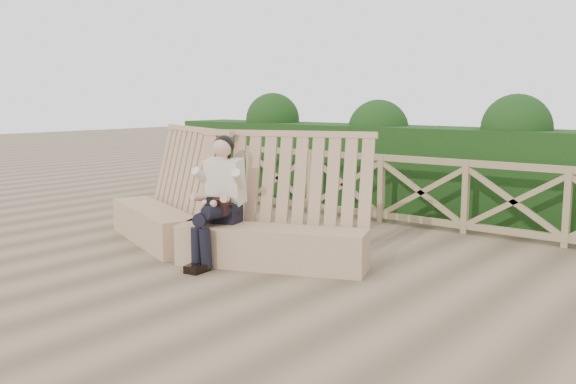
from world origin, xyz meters
The scene contains 5 objects.
ground centered at (0.00, 0.00, 0.00)m, with size 60.00×60.00×0.00m, color brown.
bench centered at (-1.35, 0.32, 0.41)m, with size 4.41×1.54×1.62m.
woman centered at (-0.92, 0.03, 0.83)m, with size 0.56×0.99×1.56m.
guardrail centered at (0.00, 3.50, 0.55)m, with size 10.10×0.09×1.10m.
hedge centered at (0.00, 4.70, 0.75)m, with size 12.00×1.20×1.50m, color black.
Camera 1 is at (4.51, -5.42, 2.00)m, focal length 40.00 mm.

